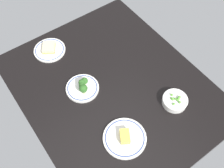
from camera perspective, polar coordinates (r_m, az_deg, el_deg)
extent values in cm
cube|color=black|center=(148.71, 0.00, -0.85)|extent=(114.98, 94.74, 4.00)
cylinder|color=white|center=(132.25, 2.75, -11.54)|extent=(21.44, 21.44, 1.19)
torus|color=#33478C|center=(131.70, 2.76, -11.44)|extent=(19.37, 19.37, 0.50)
cube|color=#F2D14C|center=(130.16, 2.79, -11.16)|extent=(8.31, 7.48, 3.33)
cylinder|color=white|center=(146.25, -6.36, -0.92)|extent=(18.16, 18.16, 1.44)
torus|color=#33478C|center=(145.65, -6.39, -0.77)|extent=(16.48, 16.48, 0.50)
cylinder|color=#9EBC72|center=(145.98, -5.86, 0.16)|extent=(1.33, 1.33, 1.82)
sphere|color=#2D6023|center=(144.05, -5.94, 0.68)|extent=(3.80, 3.80, 3.80)
cylinder|color=#9EBC72|center=(144.97, -6.41, -0.28)|extent=(1.29, 1.29, 2.49)
sphere|color=#2D6023|center=(142.79, -6.50, 0.30)|extent=(3.70, 3.70, 3.70)
cylinder|color=#9EBC72|center=(142.63, -6.06, -1.61)|extent=(1.56, 1.56, 2.63)
sphere|color=#2D6023|center=(140.13, -6.17, -0.97)|extent=(4.45, 4.45, 4.45)
cylinder|color=#9EBC72|center=(143.75, -6.36, -0.88)|extent=(1.18, 1.18, 2.86)
sphere|color=#2D6023|center=(141.51, -6.46, -0.29)|extent=(3.37, 3.37, 3.37)
cylinder|color=white|center=(143.75, 13.31, -3.58)|extent=(13.15, 13.15, 3.61)
torus|color=white|center=(142.23, 13.45, -3.22)|extent=(13.42, 13.42, 0.80)
sphere|color=#599E38|center=(140.16, 13.20, -4.13)|extent=(1.01, 1.01, 1.01)
sphere|color=#599E38|center=(141.08, 14.35, -3.83)|extent=(1.29, 1.29, 1.29)
sphere|color=#599E38|center=(141.50, 13.95, -3.31)|extent=(1.47, 1.47, 1.47)
sphere|color=#599E38|center=(139.83, 13.05, -4.25)|extent=(1.12, 1.12, 1.12)
sphere|color=#599E38|center=(142.46, 12.69, -2.27)|extent=(1.34, 1.34, 1.34)
sphere|color=#599E38|center=(142.55, 14.28, -2.74)|extent=(1.50, 1.50, 1.50)
sphere|color=#599E38|center=(141.73, 13.50, -3.10)|extent=(1.19, 1.19, 1.19)
sphere|color=#599E38|center=(141.40, 12.70, -3.00)|extent=(1.24, 1.24, 1.24)
sphere|color=#599E38|center=(142.12, 14.09, -2.99)|extent=(1.40, 1.40, 1.40)
sphere|color=#599E38|center=(141.12, 12.92, -3.16)|extent=(1.50, 1.50, 1.50)
cylinder|color=white|center=(166.49, -13.24, 7.10)|extent=(19.02, 19.02, 1.07)
torus|color=#33478C|center=(166.10, -13.27, 7.22)|extent=(17.23, 17.23, 0.50)
cube|color=beige|center=(165.66, -13.31, 7.35)|extent=(11.29, 10.85, 1.20)
cube|color=#E5B24C|center=(164.93, -13.38, 7.58)|extent=(11.29, 10.85, 0.80)
cube|color=beige|center=(164.20, -13.45, 7.81)|extent=(11.29, 10.85, 1.20)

